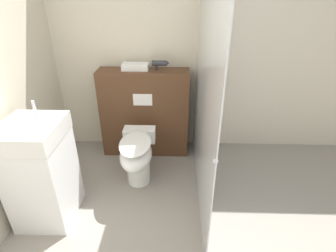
# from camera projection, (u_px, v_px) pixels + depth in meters

# --- Properties ---
(wall_back) EXTENTS (8.00, 0.06, 2.50)m
(wall_back) POSITION_uv_depth(u_px,v_px,m) (163.00, 51.00, 3.11)
(wall_back) COLOR beige
(wall_back) RESTS_ON ground_plane
(partition_panel) EXTENTS (1.07, 0.30, 1.08)m
(partition_panel) POSITION_uv_depth(u_px,v_px,m) (145.00, 113.00, 3.25)
(partition_panel) COLOR #51331E
(partition_panel) RESTS_ON ground_plane
(shower_glass) EXTENTS (0.04, 1.82, 2.01)m
(shower_glass) POSITION_uv_depth(u_px,v_px,m) (203.00, 101.00, 2.38)
(shower_glass) COLOR silver
(shower_glass) RESTS_ON ground_plane
(toilet) EXTENTS (0.35, 0.66, 0.56)m
(toilet) POSITION_uv_depth(u_px,v_px,m) (137.00, 155.00, 2.75)
(toilet) COLOR white
(toilet) RESTS_ON ground_plane
(sink_vanity) EXTENTS (0.48, 0.53, 1.11)m
(sink_vanity) POSITION_uv_depth(u_px,v_px,m) (42.00, 172.00, 2.30)
(sink_vanity) COLOR white
(sink_vanity) RESTS_ON ground_plane
(hair_drier) EXTENTS (0.20, 0.06, 0.11)m
(hair_drier) POSITION_uv_depth(u_px,v_px,m) (160.00, 63.00, 2.96)
(hair_drier) COLOR #2D2D33
(hair_drier) RESTS_ON partition_panel
(folded_towel) EXTENTS (0.30, 0.18, 0.07)m
(folded_towel) POSITION_uv_depth(u_px,v_px,m) (135.00, 67.00, 3.01)
(folded_towel) COLOR white
(folded_towel) RESTS_ON partition_panel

